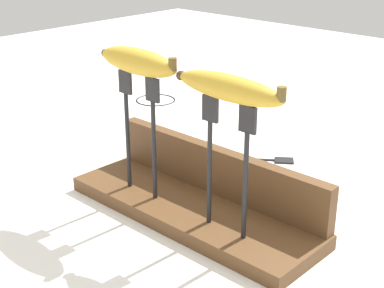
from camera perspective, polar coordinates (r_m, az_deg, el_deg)
ground_plane at (r=0.91m, az=-0.00°, el=-7.23°), size 3.00×3.00×0.00m
wooden_board at (r=0.90m, az=-0.00°, el=-6.60°), size 0.43×0.14×0.02m
board_backstop at (r=0.92m, az=2.51°, el=-2.61°), size 0.42×0.02×0.08m
fork_stand_left at (r=0.89m, az=-5.18°, el=1.99°), size 0.09×0.01×0.20m
fork_stand_right at (r=0.78m, az=3.54°, el=-1.15°), size 0.09×0.01×0.19m
banana_raised_left at (r=0.86m, az=-5.41°, el=8.16°), size 0.17×0.05×0.04m
banana_raised_right at (r=0.75m, az=3.70°, el=5.58°), size 0.18×0.04×0.04m
fork_fallen_near at (r=1.11m, az=6.50°, el=-1.42°), size 0.16×0.13×0.01m
wire_coil at (r=1.47m, az=-3.63°, el=4.43°), size 0.10×0.10×0.00m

